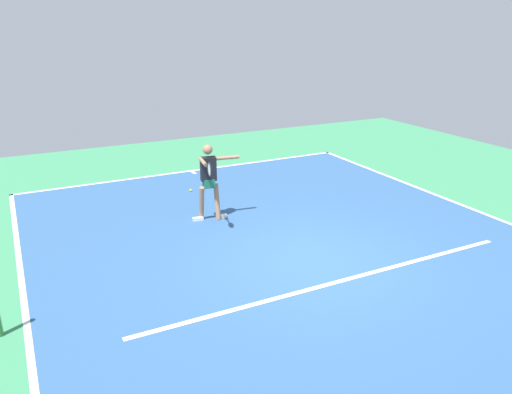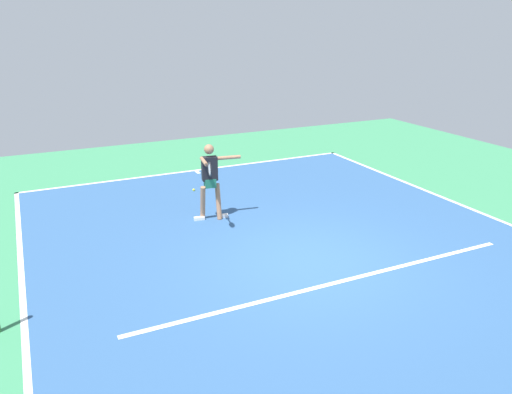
# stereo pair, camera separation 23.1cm
# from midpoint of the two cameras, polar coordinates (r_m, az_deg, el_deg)

# --- Properties ---
(ground_plane) EXTENTS (21.90, 21.90, 0.00)m
(ground_plane) POSITION_cam_midpoint_polar(r_m,az_deg,el_deg) (9.49, 5.69, -7.25)
(ground_plane) COLOR #388456
(court_surface) EXTENTS (9.94, 13.45, 0.00)m
(court_surface) POSITION_cam_midpoint_polar(r_m,az_deg,el_deg) (9.49, 5.69, -7.24)
(court_surface) COLOR #2D5484
(court_surface) RESTS_ON ground_plane
(court_line_baseline_near) EXTENTS (9.94, 0.10, 0.01)m
(court_line_baseline_near) POSITION_cam_midpoint_polar(r_m,az_deg,el_deg) (15.15, -7.84, 2.99)
(court_line_baseline_near) COLOR white
(court_line_baseline_near) RESTS_ON ground_plane
(court_line_sideline_left) EXTENTS (0.10, 13.45, 0.01)m
(court_line_sideline_left) POSITION_cam_midpoint_polar(r_m,az_deg,el_deg) (12.64, 24.96, -2.08)
(court_line_sideline_left) COLOR white
(court_line_sideline_left) RESTS_ON ground_plane
(court_line_sideline_right) EXTENTS (0.10, 13.45, 0.01)m
(court_line_sideline_right) POSITION_cam_midpoint_polar(r_m,az_deg,el_deg) (8.29, -25.43, -13.47)
(court_line_sideline_right) COLOR white
(court_line_sideline_right) RESTS_ON ground_plane
(court_line_service) EXTENTS (7.45, 0.10, 0.01)m
(court_line_service) POSITION_cam_midpoint_polar(r_m,az_deg,el_deg) (8.84, 8.79, -9.50)
(court_line_service) COLOR white
(court_line_service) RESTS_ON ground_plane
(court_line_centre_mark) EXTENTS (0.10, 0.30, 0.01)m
(court_line_centre_mark) POSITION_cam_midpoint_polar(r_m,az_deg,el_deg) (14.97, -7.59, 2.80)
(court_line_centre_mark) COLOR white
(court_line_centre_mark) RESTS_ON ground_plane
(tennis_player) EXTENTS (1.10, 1.18, 1.74)m
(tennis_player) POSITION_cam_midpoint_polar(r_m,az_deg,el_deg) (11.05, -5.97, 2.23)
(tennis_player) COLOR #9E7051
(tennis_player) RESTS_ON ground_plane
(tennis_ball_by_sideline) EXTENTS (0.07, 0.07, 0.07)m
(tennis_ball_by_sideline) POSITION_cam_midpoint_polar(r_m,az_deg,el_deg) (13.29, -7.96, 0.77)
(tennis_ball_by_sideline) COLOR yellow
(tennis_ball_by_sideline) RESTS_ON ground_plane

